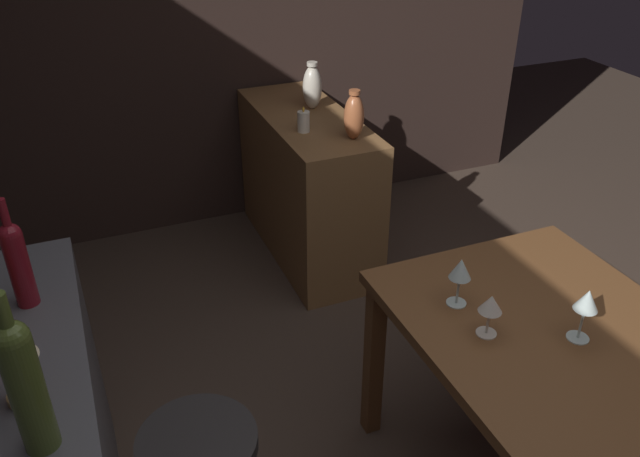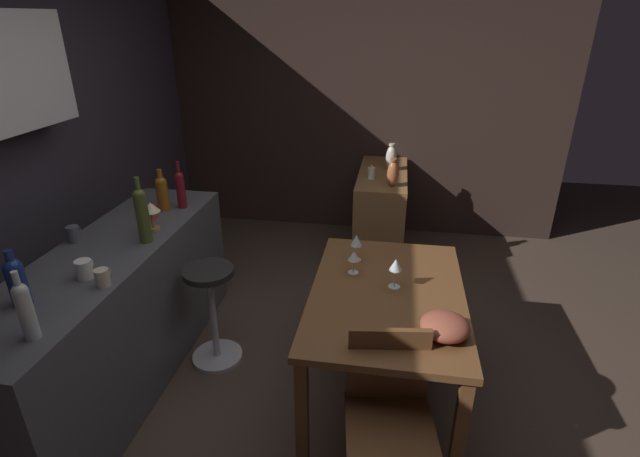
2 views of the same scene
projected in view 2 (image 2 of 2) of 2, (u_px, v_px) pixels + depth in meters
The scene contains 24 objects.
ground_plane at pixel (339, 388), 2.95m from camera, with size 9.00×9.00×0.00m, color #47382D.
wall_side_right at pixel (344, 106), 4.76m from camera, with size 0.10×4.40×2.60m, color #33231E.
dining_table at pixel (387, 305), 2.64m from camera, with size 1.26×0.84×0.74m.
kitchen_counter at pixel (117, 316), 2.89m from camera, with size 2.10×0.60×0.90m, color #4C4C51.
sideboard_cabinet at pixel (381, 214), 4.49m from camera, with size 1.10×0.44×0.82m, color olive.
chair_near_window at pixel (389, 411), 2.16m from camera, with size 0.45×0.45×0.84m.
bar_stool at pixel (213, 313), 3.06m from camera, with size 0.34×0.34×0.69m.
wine_glass_left at pixel (396, 266), 2.59m from camera, with size 0.07×0.07×0.18m.
wine_glass_right at pixel (356, 241), 2.89m from camera, with size 0.07×0.07×0.17m.
wine_glass_center at pixel (354, 257), 2.75m from camera, with size 0.07×0.07×0.14m.
fruit_bowl at pixel (445, 326), 2.22m from camera, with size 0.23×0.23×0.11m, color #9E4C38.
wine_bottle_ruby at pixel (181, 188), 3.26m from camera, with size 0.06×0.06×0.33m.
wine_bottle_olive at pixel (142, 213), 2.74m from camera, with size 0.07×0.07×0.40m.
wine_bottle_clear at pixel (25, 309), 1.91m from camera, with size 0.06×0.06×0.32m.
wine_bottle_cobalt at pixel (16, 280), 2.14m from camera, with size 0.08×0.08×0.28m.
wine_bottle_amber at pixel (162, 191), 3.22m from camera, with size 0.08×0.08×0.29m.
cup_slate at pixel (74, 234), 2.79m from camera, with size 0.11×0.07×0.10m.
cup_red at pixel (150, 212), 3.12m from camera, with size 0.12×0.09×0.09m.
cup_cream at pixel (103, 278), 2.33m from camera, with size 0.11×0.07×0.09m.
cup_white at pixel (84, 269), 2.40m from camera, with size 0.12×0.08×0.10m.
counter_lamp at pixel (151, 211), 2.91m from camera, with size 0.11×0.11×0.19m.
pillar_candle_tall at pixel (371, 173), 4.13m from camera, with size 0.06×0.06×0.13m.
vase_ceramic_ivory at pixel (391, 158), 4.34m from camera, with size 0.10×0.10×0.25m.
vase_copper at pixel (393, 173), 3.92m from camera, with size 0.10×0.10×0.24m.
Camera 2 is at (-2.27, -0.25, 2.13)m, focal length 26.37 mm.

